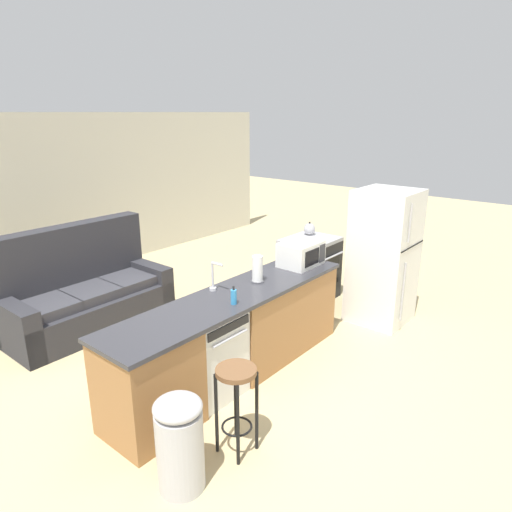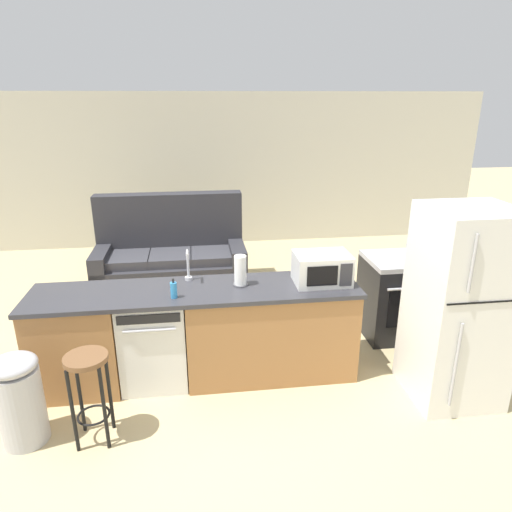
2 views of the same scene
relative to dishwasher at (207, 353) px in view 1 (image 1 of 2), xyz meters
The scene contains 14 objects.
ground_plane 0.49m from the dishwasher, ahead, with size 24.00×24.00×0.00m, color tan.
wall_back 4.33m from the dishwasher, 82.54° to the left, with size 10.00×0.06×2.60m.
kitchen_counter 0.49m from the dishwasher, ahead, with size 2.94×0.66×0.90m.
dishwasher is the anchor object (origin of this frame).
stove_range 2.66m from the dishwasher, 11.91° to the left, with size 0.76×0.68×0.90m.
refrigerator 2.69m from the dishwasher, 11.93° to the right, with size 0.72×0.73×1.70m.
microwave 1.67m from the dishwasher, ahead, with size 0.50×0.37×0.28m.
sink_faucet 0.73m from the dishwasher, 32.78° to the left, with size 0.07×0.18×0.30m.
paper_towel_roll 1.01m from the dishwasher, ahead, with size 0.14×0.14×0.28m.
soap_bottle 0.61m from the dishwasher, 36.90° to the right, with size 0.06×0.06×0.18m.
kettle 2.91m from the dishwasher, 13.78° to the left, with size 0.21×0.17×0.19m.
bar_stool 0.86m from the dishwasher, 118.96° to the right, with size 0.32×0.32×0.74m.
trash_bin 1.17m from the dishwasher, 144.00° to the right, with size 0.35×0.35×0.74m.
couch 2.26m from the dishwasher, 88.55° to the left, with size 2.01×0.91×1.27m.
Camera 1 is at (-2.91, -2.80, 2.60)m, focal length 32.00 mm.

